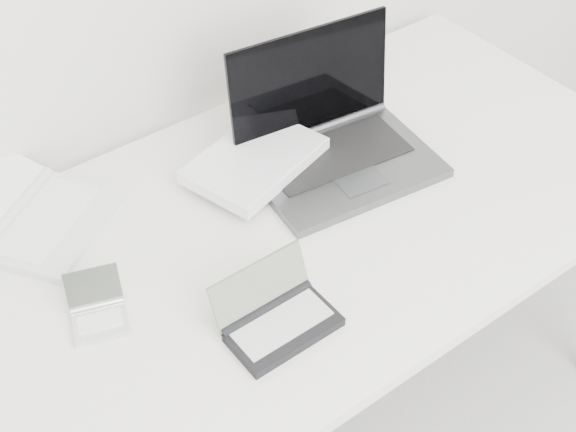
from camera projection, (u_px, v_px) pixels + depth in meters
desk at (288, 237)px, 1.60m from camera, size 1.60×0.80×0.73m
laptop_large at (307, 148)px, 1.66m from camera, size 0.52×0.38×0.25m
netbook_open_white at (32, 215)px, 1.55m from camera, size 0.40×0.42×0.08m
pda_silver at (99, 313)px, 1.38m from camera, size 0.13×0.14×0.07m
palmtop_charcoal at (277, 318)px, 1.36m from camera, size 0.19×0.14×0.10m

